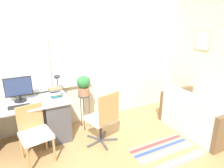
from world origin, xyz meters
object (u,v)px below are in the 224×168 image
object	(u,v)px
plant_stand	(84,100)
potted_plant	(84,85)
keyboard	(19,107)
mouse	(36,103)
book_stack	(55,94)
couch_loveseat	(198,117)
desk_chair_wooden	(34,132)
monitor	(19,89)
office_chair_swivel	(103,117)
desk_lamp	(57,80)

from	to	relation	value
plant_stand	potted_plant	size ratio (longest dim) A/B	1.88
keyboard	mouse	distance (m)	0.25
book_stack	couch_loveseat	distance (m)	2.74
keyboard	desk_chair_wooden	size ratio (longest dim) A/B	0.38
monitor	mouse	size ratio (longest dim) A/B	7.50
mouse	desk_chair_wooden	xyz separation A→B (m)	(-0.10, -0.34, -0.32)
desk_chair_wooden	monitor	bearing A→B (deg)	91.51
couch_loveseat	plant_stand	bearing A→B (deg)	61.01
keyboard	potted_plant	distance (m)	1.16
desk_chair_wooden	potted_plant	world-z (taller)	potted_plant
keyboard	office_chair_swivel	distance (m)	1.36
mouse	desk_lamp	size ratio (longest dim) A/B	0.15
desk_lamp	desk_chair_wooden	size ratio (longest dim) A/B	0.44
plant_stand	mouse	bearing A→B (deg)	-169.19
monitor	keyboard	size ratio (longest dim) A/B	1.31
desk_chair_wooden	keyboard	bearing A→B (deg)	104.80
monitor	couch_loveseat	distance (m)	3.33
office_chair_swivel	potted_plant	xyz separation A→B (m)	(-0.11, 0.63, 0.41)
desk_lamp	desk_chair_wooden	distance (m)	0.99
desk_chair_wooden	potted_plant	distance (m)	1.20
keyboard	couch_loveseat	xyz separation A→B (m)	(3.07, -0.90, -0.50)
couch_loveseat	plant_stand	distance (m)	2.24
plant_stand	potted_plant	distance (m)	0.31
couch_loveseat	keyboard	bearing A→B (deg)	73.76
couch_loveseat	potted_plant	distance (m)	2.30
book_stack	office_chair_swivel	xyz separation A→B (m)	(0.67, -0.52, -0.37)
desk_chair_wooden	office_chair_swivel	xyz separation A→B (m)	(1.10, -0.12, 0.03)
monitor	desk_chair_wooden	world-z (taller)	monitor
keyboard	plant_stand	bearing A→B (deg)	8.86
monitor	plant_stand	distance (m)	1.17
office_chair_swivel	desk_lamp	bearing A→B (deg)	-66.81
book_stack	desk_chair_wooden	world-z (taller)	book_stack
monitor	office_chair_swivel	size ratio (longest dim) A/B	0.44
book_stack	desk_chair_wooden	distance (m)	0.71
desk_chair_wooden	plant_stand	size ratio (longest dim) A/B	1.21
book_stack	plant_stand	size ratio (longest dim) A/B	0.33
plant_stand	monitor	bearing A→B (deg)	175.91
monitor	book_stack	distance (m)	0.59
monitor	book_stack	size ratio (longest dim) A/B	1.82
monitor	plant_stand	bearing A→B (deg)	-4.09
office_chair_swivel	couch_loveseat	xyz separation A→B (m)	(1.82, -0.44, -0.22)
desk_chair_wooden	couch_loveseat	size ratio (longest dim) A/B	0.63
couch_loveseat	potted_plant	world-z (taller)	potted_plant
book_stack	monitor	bearing A→B (deg)	160.30
monitor	couch_loveseat	bearing A→B (deg)	-20.76
desk_lamp	book_stack	bearing A→B (deg)	-115.03
book_stack	plant_stand	xyz separation A→B (m)	(0.56, 0.12, -0.28)
mouse	book_stack	bearing A→B (deg)	9.19
keyboard	mouse	bearing A→B (deg)	1.78
couch_loveseat	mouse	bearing A→B (deg)	72.27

